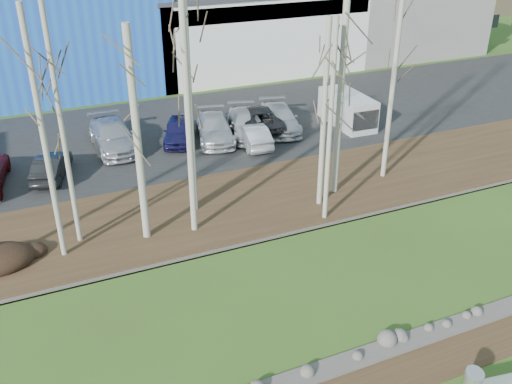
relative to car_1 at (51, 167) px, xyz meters
name	(u,v)px	position (x,y,z in m)	size (l,w,h in m)	color
near_bank_rocks	(338,367)	(6.63, -17.96, -0.79)	(80.00, 0.80, 0.50)	#47423D
river	(281,295)	(6.63, -13.86, -0.79)	(80.00, 8.00, 0.90)	black
far_bank_rocks	(239,242)	(6.63, -9.76, -0.79)	(80.00, 0.80, 0.46)	#47423D
far_bank	(213,208)	(6.63, -6.56, -0.71)	(80.00, 7.00, 0.15)	#382616
parking_lot	(156,136)	(6.63, 3.94, -0.72)	(80.00, 14.00, 0.14)	black
building_blue	(25,36)	(0.63, 17.94, 3.37)	(20.40, 12.24, 8.30)	blue
building_white	(244,27)	(18.63, 17.92, 2.63)	(18.36, 12.24, 6.80)	silver
building_grey	(393,11)	(34.63, 17.94, 2.87)	(14.28, 12.24, 7.30)	slate
birch_1	(61,126)	(0.32, -7.00, 4.60)	(0.20, 0.20, 10.47)	#B1AFA0
birch_2	(137,139)	(3.05, -7.87, 3.92)	(0.32, 0.32, 9.12)	#B1AFA0
birch_3	(44,141)	(-0.45, -7.88, 4.41)	(0.22, 0.22, 10.09)	#B1AFA0
birch_4	(189,125)	(5.15, -8.16, 4.29)	(0.27, 0.27, 9.85)	#B1AFA0
birch_5	(190,111)	(5.79, -6.40, 4.26)	(0.24, 0.24, 9.79)	#B1AFA0
birch_6	(330,125)	(11.00, -9.60, 3.90)	(0.21, 0.21, 9.08)	#B1AFA0
birch_7	(342,77)	(12.81, -7.43, 5.24)	(0.31, 0.31, 11.76)	#B1AFA0
birch_8	(324,117)	(11.47, -8.28, 3.78)	(0.25, 0.25, 8.83)	#B1AFA0
birch_9	(396,53)	(16.13, -6.95, 5.89)	(0.25, 0.25, 13.06)	#B1AFA0
car_1	(51,167)	(0.00, 0.00, 0.00)	(1.37, 3.92, 1.29)	black
car_3	(113,136)	(3.80, 2.69, 0.15)	(2.24, 5.51, 1.60)	#A2A2A9
car_4	(179,131)	(7.64, 2.16, 0.07)	(1.68, 4.19, 1.43)	#1C194E
car_5	(252,135)	(11.50, -0.17, 0.02)	(1.41, 4.05, 1.33)	silver
car_6	(257,118)	(12.88, 2.17, 0.13)	(2.58, 5.60, 1.55)	#272629
car_7	(247,123)	(11.88, 1.59, 0.09)	(2.08, 5.11, 1.48)	#BABABC
car_8	(279,118)	(14.17, 1.59, 0.09)	(2.08, 5.11, 1.48)	#BABABC
car_9	(215,128)	(9.75, 1.59, 0.09)	(2.08, 5.11, 1.48)	#BABABC
van_white	(349,110)	(18.63, 0.47, 0.36)	(2.12, 4.68, 2.01)	white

